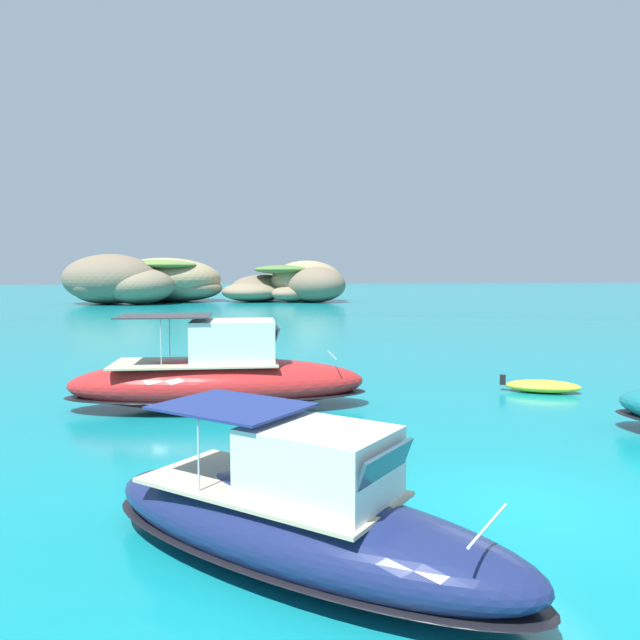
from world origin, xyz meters
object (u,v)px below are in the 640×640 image
at_px(islet_large, 144,282).
at_px(motorboat_navy, 300,520).
at_px(motorboat_red, 220,378).
at_px(islet_small, 289,285).
at_px(dinghy_tender, 543,386).

height_order(islet_large, motorboat_navy, islet_large).
xyz_separation_m(motorboat_red, motorboat_navy, (1.14, -10.91, -0.22)).
distance_m(islet_large, islet_small, 20.42).
xyz_separation_m(motorboat_navy, dinghy_tender, (10.37, 11.53, -0.51)).
relative_size(islet_large, motorboat_navy, 3.78).
bearing_deg(islet_small, dinghy_tender, -88.79).
relative_size(islet_small, motorboat_red, 2.02).
distance_m(motorboat_red, motorboat_navy, 10.97).
relative_size(motorboat_navy, dinghy_tender, 2.44).
xyz_separation_m(islet_small, motorboat_navy, (-8.93, -79.21, -1.67)).
bearing_deg(dinghy_tender, motorboat_navy, -131.97).
height_order(motorboat_red, dinghy_tender, motorboat_red).
xyz_separation_m(islet_small, dinghy_tender, (1.43, -67.68, -2.18)).
bearing_deg(dinghy_tender, islet_large, 107.86).
distance_m(islet_large, dinghy_tender, 71.28).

